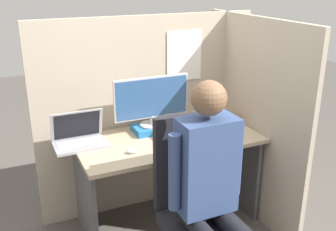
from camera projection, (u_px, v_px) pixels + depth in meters
cubicle_panel_back at (150, 114)px, 3.30m from camera, size 1.89×0.05×1.63m
cubicle_panel_right at (252, 119)px, 3.20m from camera, size 0.04×1.34×1.63m
desk at (168, 160)px, 3.06m from camera, size 1.39×0.70×0.75m
paper_box at (152, 128)px, 3.11m from camera, size 0.30×0.21×0.05m
monitor at (152, 100)px, 3.03m from camera, size 0.61×0.20×0.39m
laptop at (80, 139)px, 2.86m from camera, size 0.38×0.25×0.25m
mouse at (132, 151)px, 2.73m from camera, size 0.07×0.05×0.03m
stapler at (233, 120)px, 3.27m from camera, size 0.04×0.14×0.05m
carrot_toy at (199, 141)px, 2.88m from camera, size 0.05×0.14×0.05m
office_chair at (196, 203)px, 2.47m from camera, size 0.52×0.56×1.12m
person at (211, 182)px, 2.24m from camera, size 0.48×0.46×1.40m
coffee_mug at (195, 119)px, 3.23m from camera, size 0.08×0.08×0.11m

